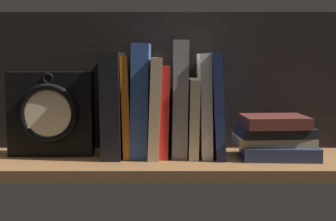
{
  "coord_description": "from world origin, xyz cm",
  "views": [
    {
      "loc": [
        0.79,
        -109.82,
        22.48
      ],
      "look_at": [
        0.53,
        3.47,
        10.18
      ],
      "focal_mm": 53.69,
      "sensor_mm": 36.0,
      "label": 1
    }
  ],
  "objects_px": {
    "book_red_requiem": "(168,111)",
    "book_gray_chess": "(181,98)",
    "book_orange_pandolfini": "(129,106)",
    "book_navy_bierce": "(217,104)",
    "book_stack_side": "(277,138)",
    "book_blue_modern": "(142,100)",
    "framed_clock": "(52,114)",
    "book_tan_shortstories": "(157,107)",
    "book_cream_twain": "(194,117)",
    "book_black_skeptic": "(115,104)",
    "book_white_catcher": "(206,105)"
  },
  "relations": [
    {
      "from": "book_navy_bierce",
      "to": "book_orange_pandolfini",
      "type": "bearing_deg",
      "value": 180.0
    },
    {
      "from": "book_orange_pandolfini",
      "to": "book_gray_chess",
      "type": "relative_size",
      "value": 0.87
    },
    {
      "from": "book_orange_pandolfini",
      "to": "book_blue_modern",
      "type": "distance_m",
      "value": 0.03
    },
    {
      "from": "book_tan_shortstories",
      "to": "book_white_catcher",
      "type": "height_order",
      "value": "book_white_catcher"
    },
    {
      "from": "book_navy_bierce",
      "to": "book_blue_modern",
      "type": "bearing_deg",
      "value": 180.0
    },
    {
      "from": "book_tan_shortstories",
      "to": "book_stack_side",
      "type": "height_order",
      "value": "book_tan_shortstories"
    },
    {
      "from": "book_gray_chess",
      "to": "book_cream_twain",
      "type": "xyz_separation_m",
      "value": [
        0.03,
        0.0,
        -0.04
      ]
    },
    {
      "from": "book_white_catcher",
      "to": "book_stack_side",
      "type": "relative_size",
      "value": 1.27
    },
    {
      "from": "book_red_requiem",
      "to": "book_white_catcher",
      "type": "bearing_deg",
      "value": 0.0
    },
    {
      "from": "book_gray_chess",
      "to": "framed_clock",
      "type": "xyz_separation_m",
      "value": [
        -0.29,
        -0.01,
        -0.03
      ]
    },
    {
      "from": "book_black_skeptic",
      "to": "book_white_catcher",
      "type": "distance_m",
      "value": 0.21
    },
    {
      "from": "book_red_requiem",
      "to": "book_white_catcher",
      "type": "height_order",
      "value": "book_white_catcher"
    },
    {
      "from": "book_orange_pandolfini",
      "to": "book_tan_shortstories",
      "type": "bearing_deg",
      "value": 0.0
    },
    {
      "from": "book_black_skeptic",
      "to": "framed_clock",
      "type": "relative_size",
      "value": 1.23
    },
    {
      "from": "book_black_skeptic",
      "to": "book_white_catcher",
      "type": "height_order",
      "value": "book_black_skeptic"
    },
    {
      "from": "book_gray_chess",
      "to": "book_cream_twain",
      "type": "relative_size",
      "value": 1.5
    },
    {
      "from": "book_black_skeptic",
      "to": "book_white_catcher",
      "type": "xyz_separation_m",
      "value": [
        0.21,
        0.0,
        -0.0
      ]
    },
    {
      "from": "book_navy_bierce",
      "to": "framed_clock",
      "type": "distance_m",
      "value": 0.37
    },
    {
      "from": "book_tan_shortstories",
      "to": "book_orange_pandolfini",
      "type": "bearing_deg",
      "value": 180.0
    },
    {
      "from": "book_orange_pandolfini",
      "to": "book_gray_chess",
      "type": "xyz_separation_m",
      "value": [
        0.12,
        0.0,
        0.02
      ]
    },
    {
      "from": "book_red_requiem",
      "to": "book_gray_chess",
      "type": "bearing_deg",
      "value": 0.0
    },
    {
      "from": "book_orange_pandolfini",
      "to": "book_stack_side",
      "type": "xyz_separation_m",
      "value": [
        0.33,
        -0.04,
        -0.07
      ]
    },
    {
      "from": "book_black_skeptic",
      "to": "book_red_requiem",
      "type": "height_order",
      "value": "book_black_skeptic"
    },
    {
      "from": "book_cream_twain",
      "to": "book_black_skeptic",
      "type": "bearing_deg",
      "value": 180.0
    },
    {
      "from": "book_white_catcher",
      "to": "book_blue_modern",
      "type": "bearing_deg",
      "value": 180.0
    },
    {
      "from": "book_orange_pandolfini",
      "to": "book_gray_chess",
      "type": "height_order",
      "value": "book_gray_chess"
    },
    {
      "from": "framed_clock",
      "to": "book_stack_side",
      "type": "distance_m",
      "value": 0.51
    },
    {
      "from": "book_white_catcher",
      "to": "framed_clock",
      "type": "distance_m",
      "value": 0.35
    },
    {
      "from": "book_black_skeptic",
      "to": "book_orange_pandolfini",
      "type": "relative_size",
      "value": 1.03
    },
    {
      "from": "book_cream_twain",
      "to": "book_red_requiem",
      "type": "bearing_deg",
      "value": 180.0
    },
    {
      "from": "book_blue_modern",
      "to": "book_red_requiem",
      "type": "height_order",
      "value": "book_blue_modern"
    },
    {
      "from": "book_stack_side",
      "to": "book_red_requiem",
      "type": "bearing_deg",
      "value": 171.48
    },
    {
      "from": "book_orange_pandolfini",
      "to": "book_blue_modern",
      "type": "height_order",
      "value": "book_blue_modern"
    },
    {
      "from": "book_blue_modern",
      "to": "framed_clock",
      "type": "bearing_deg",
      "value": -177.69
    },
    {
      "from": "book_blue_modern",
      "to": "book_gray_chess",
      "type": "xyz_separation_m",
      "value": [
        0.09,
        0.0,
        0.0
      ]
    },
    {
      "from": "book_tan_shortstories",
      "to": "book_stack_side",
      "type": "distance_m",
      "value": 0.28
    },
    {
      "from": "book_tan_shortstories",
      "to": "book_cream_twain",
      "type": "relative_size",
      "value": 1.28
    },
    {
      "from": "book_navy_bierce",
      "to": "book_tan_shortstories",
      "type": "bearing_deg",
      "value": 180.0
    },
    {
      "from": "book_tan_shortstories",
      "to": "book_stack_side",
      "type": "xyz_separation_m",
      "value": [
        0.27,
        -0.04,
        -0.07
      ]
    },
    {
      "from": "book_navy_bierce",
      "to": "book_stack_side",
      "type": "bearing_deg",
      "value": -15.52
    },
    {
      "from": "book_navy_bierce",
      "to": "book_gray_chess",
      "type": "bearing_deg",
      "value": 180.0
    },
    {
      "from": "book_black_skeptic",
      "to": "book_tan_shortstories",
      "type": "height_order",
      "value": "book_black_skeptic"
    },
    {
      "from": "book_black_skeptic",
      "to": "book_white_catcher",
      "type": "bearing_deg",
      "value": 0.0
    },
    {
      "from": "book_cream_twain",
      "to": "book_stack_side",
      "type": "distance_m",
      "value": 0.19
    },
    {
      "from": "book_orange_pandolfini",
      "to": "book_blue_modern",
      "type": "bearing_deg",
      "value": 0.0
    },
    {
      "from": "book_tan_shortstories",
      "to": "book_gray_chess",
      "type": "distance_m",
      "value": 0.06
    },
    {
      "from": "book_red_requiem",
      "to": "book_gray_chess",
      "type": "xyz_separation_m",
      "value": [
        0.03,
        0.0,
        0.03
      ]
    },
    {
      "from": "book_gray_chess",
      "to": "book_white_catcher",
      "type": "height_order",
      "value": "book_gray_chess"
    },
    {
      "from": "book_black_skeptic",
      "to": "book_cream_twain",
      "type": "height_order",
      "value": "book_black_skeptic"
    },
    {
      "from": "book_navy_bierce",
      "to": "book_stack_side",
      "type": "relative_size",
      "value": 1.28
    }
  ]
}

